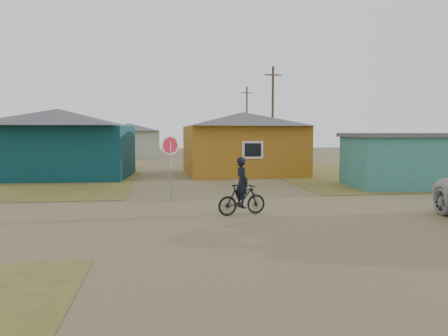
{
  "coord_description": "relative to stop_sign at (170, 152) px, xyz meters",
  "views": [
    {
      "loc": [
        -2.6,
        -13.09,
        2.63
      ],
      "look_at": [
        -0.28,
        3.0,
        1.3
      ],
      "focal_mm": 35.0,
      "sensor_mm": 36.0,
      "label": 1
    }
  ],
  "objects": [
    {
      "name": "house_beige_east",
      "position": [
        12.24,
        35.4,
        0.01
      ],
      "size": [
        6.95,
        6.05,
        3.6
      ],
      "color": "gray",
      "rests_on": "ground"
    },
    {
      "name": "house_yellow",
      "position": [
        4.74,
        9.4,
        0.15
      ],
      "size": [
        7.72,
        6.76,
        3.9
      ],
      "color": "#A56619",
      "rests_on": "ground"
    },
    {
      "name": "stop_sign",
      "position": [
        0.0,
        0.0,
        0.0
      ],
      "size": [
        0.82,
        0.14,
        2.52
      ],
      "color": "gray",
      "rests_on": "ground"
    },
    {
      "name": "utility_pole_near",
      "position": [
        8.74,
        17.4,
        2.29
      ],
      "size": [
        1.4,
        0.2,
        8.0
      ],
      "color": "#47392A",
      "rests_on": "ground"
    },
    {
      "name": "house_pale_north",
      "position": [
        -11.76,
        41.4,
        -0.1
      ],
      "size": [
        6.28,
        5.81,
        3.4
      ],
      "color": "#9DA58E",
      "rests_on": "ground"
    },
    {
      "name": "shed_turquoise",
      "position": [
        11.74,
        1.9,
        -0.54
      ],
      "size": [
        6.71,
        4.93,
        2.6
      ],
      "color": "#387C72",
      "rests_on": "ground"
    },
    {
      "name": "ground",
      "position": [
        2.24,
        -4.6,
        -1.85
      ],
      "size": [
        120.0,
        120.0,
        0.0
      ],
      "primitive_type": "plane",
      "color": "olive"
    },
    {
      "name": "utility_pole_far",
      "position": [
        9.74,
        33.4,
        2.29
      ],
      "size": [
        1.4,
        0.2,
        8.0
      ],
      "color": "#47392A",
      "rests_on": "ground"
    },
    {
      "name": "grass_ne",
      "position": [
        16.24,
        8.4,
        -1.84
      ],
      "size": [
        20.0,
        18.0,
        0.0
      ],
      "primitive_type": "cube",
      "color": "olive",
      "rests_on": "ground"
    },
    {
      "name": "cyclist",
      "position": [
        2.17,
        -4.15,
        -1.18
      ],
      "size": [
        1.7,
        0.85,
        1.85
      ],
      "color": "black",
      "rests_on": "ground"
    },
    {
      "name": "house_teal",
      "position": [
        -6.26,
        8.9,
        0.2
      ],
      "size": [
        8.93,
        7.08,
        4.0
      ],
      "color": "#092E35",
      "rests_on": "ground"
    },
    {
      "name": "house_pale_west",
      "position": [
        -3.76,
        29.4,
        0.01
      ],
      "size": [
        7.04,
        6.15,
        3.6
      ],
      "color": "#9DA58E",
      "rests_on": "ground"
    }
  ]
}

